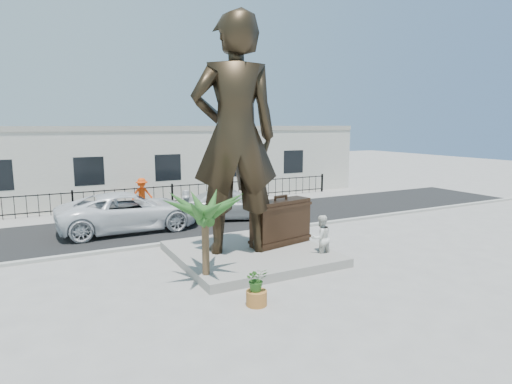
% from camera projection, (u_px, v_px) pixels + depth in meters
% --- Properties ---
extents(ground, '(100.00, 100.00, 0.00)m').
position_uv_depth(ground, '(283.00, 267.00, 14.43)').
color(ground, '#9E9991').
rests_on(ground, ground).
extents(street, '(40.00, 7.00, 0.01)m').
position_uv_depth(street, '(201.00, 221.00, 21.43)').
color(street, black).
rests_on(street, ground).
extents(curb, '(40.00, 0.25, 0.12)m').
position_uv_depth(curb, '(229.00, 235.00, 18.36)').
color(curb, '#A5A399').
rests_on(curb, ground).
extents(far_sidewalk, '(40.00, 2.50, 0.02)m').
position_uv_depth(far_sidewalk, '(177.00, 207.00, 24.93)').
color(far_sidewalk, '#9E9991').
rests_on(far_sidewalk, ground).
extents(plinth, '(5.20, 5.20, 0.30)m').
position_uv_depth(plinth, '(250.00, 253.00, 15.49)').
color(plinth, gray).
rests_on(plinth, ground).
extents(fence, '(22.00, 0.10, 1.20)m').
position_uv_depth(fence, '(172.00, 195.00, 25.54)').
color(fence, black).
rests_on(fence, ground).
extents(building, '(28.00, 7.00, 4.40)m').
position_uv_depth(building, '(153.00, 163.00, 28.97)').
color(building, silver).
rests_on(building, ground).
extents(statue, '(3.38, 2.64, 8.17)m').
position_uv_depth(statue, '(235.00, 136.00, 14.68)').
color(statue, '#2C2216').
rests_on(statue, plinth).
extents(suitcase, '(2.50, 1.23, 1.69)m').
position_uv_depth(suitcase, '(281.00, 222.00, 16.05)').
color(suitcase, '#2F1F14').
rests_on(suitcase, plinth).
extents(tourist, '(0.80, 0.62, 1.63)m').
position_uv_depth(tourist, '(321.00, 238.00, 15.07)').
color(tourist, silver).
rests_on(tourist, ground).
extents(car_white, '(6.25, 2.89, 1.74)m').
position_uv_depth(car_white, '(129.00, 211.00, 19.38)').
color(car_white, white).
rests_on(car_white, street).
extents(car_silver, '(5.42, 3.55, 1.46)m').
position_uv_depth(car_silver, '(232.00, 204.00, 21.82)').
color(car_silver, '#BBBFC0').
rests_on(car_silver, street).
extents(worker, '(1.20, 0.72, 1.83)m').
position_uv_depth(worker, '(142.00, 194.00, 23.79)').
color(worker, '#EC450C').
rests_on(worker, far_sidewalk).
extents(palm_tree, '(1.80, 1.80, 3.20)m').
position_uv_depth(palm_tree, '(206.00, 284.00, 12.95)').
color(palm_tree, '#224C1B').
rests_on(palm_tree, ground).
extents(planter, '(0.56, 0.56, 0.40)m').
position_uv_depth(planter, '(257.00, 298.00, 11.37)').
color(planter, '#AD6A2E').
rests_on(planter, ground).
extents(shrub, '(0.67, 0.61, 0.64)m').
position_uv_depth(shrub, '(257.00, 279.00, 11.29)').
color(shrub, '#2B5D1E').
rests_on(shrub, planter).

